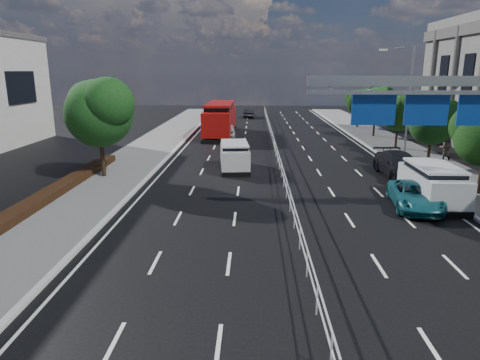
{
  "coord_description": "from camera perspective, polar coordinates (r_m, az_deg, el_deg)",
  "views": [
    {
      "loc": [
        -1.92,
        -9.8,
        7.06
      ],
      "look_at": [
        -2.48,
        8.34,
        2.4
      ],
      "focal_mm": 32.0,
      "sensor_mm": 36.0,
      "label": 1
    }
  ],
  "objects": [
    {
      "name": "ground",
      "position": [
        12.23,
        11.26,
        -21.16
      ],
      "size": [
        160.0,
        160.0,
        0.0
      ],
      "primitive_type": "plane",
      "color": "black",
      "rests_on": "ground"
    },
    {
      "name": "median_fence",
      "position": [
        33.01,
        5.08,
        2.92
      ],
      "size": [
        0.05,
        85.0,
        1.02
      ],
      "color": "silver",
      "rests_on": "ground"
    },
    {
      "name": "overhead_gantry",
      "position": [
        21.71,
        25.64,
        9.17
      ],
      "size": [
        10.24,
        0.38,
        7.45
      ],
      "color": "gray",
      "rests_on": "ground"
    },
    {
      "name": "streetlight_far",
      "position": [
        37.94,
        21.27,
        10.65
      ],
      "size": [
        2.78,
        2.4,
        9.0
      ],
      "color": "gray",
      "rests_on": "ground"
    },
    {
      "name": "near_tree_back",
      "position": [
        29.62,
        -18.23,
        8.95
      ],
      "size": [
        4.84,
        4.51,
        6.69
      ],
      "color": "black",
      "rests_on": "ground"
    },
    {
      "name": "far_tree_e",
      "position": [
        34.58,
        24.36,
        7.32
      ],
      "size": [
        3.63,
        3.38,
        5.13
      ],
      "color": "black",
      "rests_on": "ground"
    },
    {
      "name": "far_tree_f",
      "position": [
        41.58,
        20.46,
        8.58
      ],
      "size": [
        3.52,
        3.28,
        5.02
      ],
      "color": "black",
      "rests_on": "ground"
    },
    {
      "name": "far_tree_g",
      "position": [
        48.71,
        17.72,
        9.84
      ],
      "size": [
        3.96,
        3.69,
        5.45
      ],
      "color": "black",
      "rests_on": "ground"
    },
    {
      "name": "far_tree_h",
      "position": [
        55.97,
        15.62,
        10.15
      ],
      "size": [
        3.41,
        3.18,
        4.91
      ],
      "color": "black",
      "rests_on": "ground"
    },
    {
      "name": "white_minivan",
      "position": [
        31.19,
        -0.74,
        3.17
      ],
      "size": [
        2.42,
        4.8,
        2.01
      ],
      "rotation": [
        0.0,
        0.0,
        0.09
      ],
      "color": "black",
      "rests_on": "ground"
    },
    {
      "name": "red_bus",
      "position": [
        48.19,
        -2.65,
        8.22
      ],
      "size": [
        3.02,
        12.12,
        3.61
      ],
      "rotation": [
        0.0,
        0.0,
        -0.01
      ],
      "color": "black",
      "rests_on": "ground"
    },
    {
      "name": "near_car_silver",
      "position": [
        46.7,
        -1.91,
        6.76
      ],
      "size": [
        2.38,
        5.18,
        1.72
      ],
      "primitive_type": "imported",
      "rotation": [
        0.0,
        0.0,
        3.21
      ],
      "color": "#B0B2B8",
      "rests_on": "ground"
    },
    {
      "name": "near_car_dark",
      "position": [
        66.93,
        1.24,
        8.93
      ],
      "size": [
        1.74,
        4.3,
        1.39
      ],
      "primitive_type": "imported",
      "rotation": [
        0.0,
        0.0,
        3.08
      ],
      "color": "black",
      "rests_on": "ground"
    },
    {
      "name": "silver_minivan",
      "position": [
        25.43,
        24.27,
        -0.54
      ],
      "size": [
        2.26,
        5.22,
        2.16
      ],
      "rotation": [
        0.0,
        0.0,
        -0.01
      ],
      "color": "black",
      "rests_on": "ground"
    },
    {
      "name": "parked_car_teal",
      "position": [
        24.27,
        22.33,
        -1.96
      ],
      "size": [
        2.88,
        5.13,
        1.35
      ],
      "primitive_type": "imported",
      "rotation": [
        0.0,
        0.0,
        -0.14
      ],
      "color": "#175D69",
      "rests_on": "ground"
    },
    {
      "name": "parked_car_dark",
      "position": [
        31.12,
        20.48,
        1.91
      ],
      "size": [
        2.58,
        5.75,
        1.64
      ],
      "primitive_type": "imported",
      "rotation": [
        0.0,
        0.0,
        0.05
      ],
      "color": "black",
      "rests_on": "ground"
    },
    {
      "name": "pedestrian_a",
      "position": [
        29.79,
        24.49,
        1.2
      ],
      "size": [
        0.58,
        0.39,
        1.57
      ],
      "primitive_type": "imported",
      "rotation": [
        0.0,
        0.0,
        3.16
      ],
      "color": "gray",
      "rests_on": "sidewalk_far"
    },
    {
      "name": "pedestrian_b",
      "position": [
        37.84,
        25.69,
        3.89
      ],
      "size": [
        1.09,
        0.96,
        1.9
      ],
      "primitive_type": "imported",
      "rotation": [
        0.0,
        0.0,
        2.84
      ],
      "color": "gray",
      "rests_on": "sidewalk_far"
    }
  ]
}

